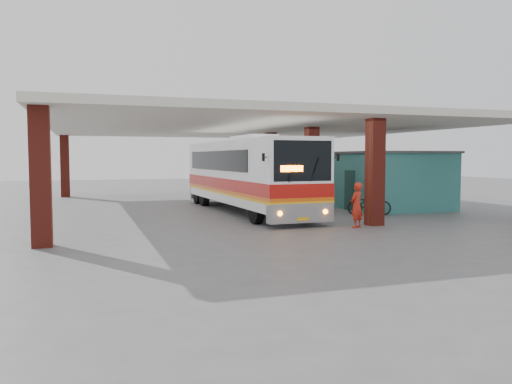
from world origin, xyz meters
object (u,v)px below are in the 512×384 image
object	(u,v)px
motorcycle	(369,204)
pedestrian	(357,205)
red_chair	(317,197)
coach_bus	(246,174)

from	to	relation	value
motorcycle	pedestrian	bearing A→B (deg)	164.38
motorcycle	pedestrian	world-z (taller)	pedestrian
motorcycle	red_chair	world-z (taller)	motorcycle
motorcycle	red_chair	distance (m)	6.36
red_chair	pedestrian	bearing A→B (deg)	-104.44
coach_bus	pedestrian	world-z (taller)	coach_bus
motorcycle	red_chair	bearing A→B (deg)	19.29
motorcycle	red_chair	size ratio (longest dim) A/B	2.52
coach_bus	motorcycle	bearing A→B (deg)	-35.73
coach_bus	red_chair	world-z (taller)	coach_bus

